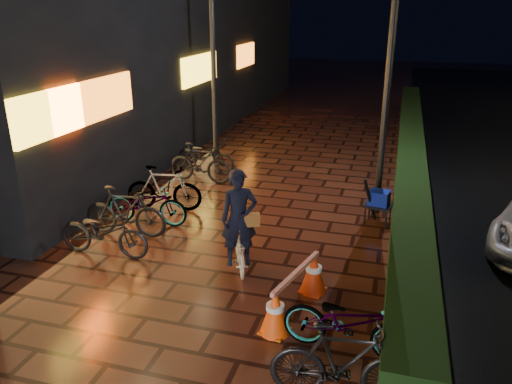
% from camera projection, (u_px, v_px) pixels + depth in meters
% --- Properties ---
extents(ground, '(80.00, 80.00, 0.00)m').
position_uv_depth(ground, '(194.00, 304.00, 8.05)').
color(ground, '#381911').
rests_on(ground, ground).
extents(hedge, '(0.70, 20.00, 1.00)m').
position_uv_depth(hedge, '(410.00, 156.00, 14.21)').
color(hedge, black).
rests_on(hedge, ground).
extents(storefront_block, '(12.09, 22.00, 9.00)m').
position_uv_depth(storefront_block, '(77.00, 6.00, 19.28)').
color(storefront_block, black).
rests_on(storefront_block, ground).
extents(lamp_post_hedge, '(0.53, 0.25, 5.57)m').
position_uv_depth(lamp_post_hedge, '(388.00, 79.00, 10.59)').
color(lamp_post_hedge, black).
rests_on(lamp_post_hedge, ground).
extents(lamp_post_sf, '(0.55, 0.17, 5.73)m').
position_uv_depth(lamp_post_sf, '(213.00, 55.00, 14.78)').
color(lamp_post_sf, black).
rests_on(lamp_post_sf, ground).
extents(cyclist, '(0.96, 1.40, 1.91)m').
position_uv_depth(cyclist, '(239.00, 233.00, 8.92)').
color(cyclist, silver).
rests_on(cyclist, ground).
extents(traffic_barrier, '(0.82, 1.75, 0.71)m').
position_uv_depth(traffic_barrier, '(296.00, 291.00, 7.78)').
color(traffic_barrier, '#FF4A0D').
rests_on(traffic_barrier, ground).
extents(cart_assembly, '(0.69, 0.60, 1.10)m').
position_uv_depth(cart_assembly, '(378.00, 200.00, 10.85)').
color(cart_assembly, black).
rests_on(cart_assembly, ground).
extents(parked_bikes_storefront, '(2.04, 6.13, 1.07)m').
position_uv_depth(parked_bikes_storefront, '(162.00, 189.00, 11.66)').
color(parked_bikes_storefront, black).
rests_on(parked_bikes_storefront, ground).
extents(parked_bikes_hedge, '(1.90, 1.66, 1.07)m').
position_uv_depth(parked_bikes_hedge, '(347.00, 340.00, 6.39)').
color(parked_bikes_hedge, black).
rests_on(parked_bikes_hedge, ground).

